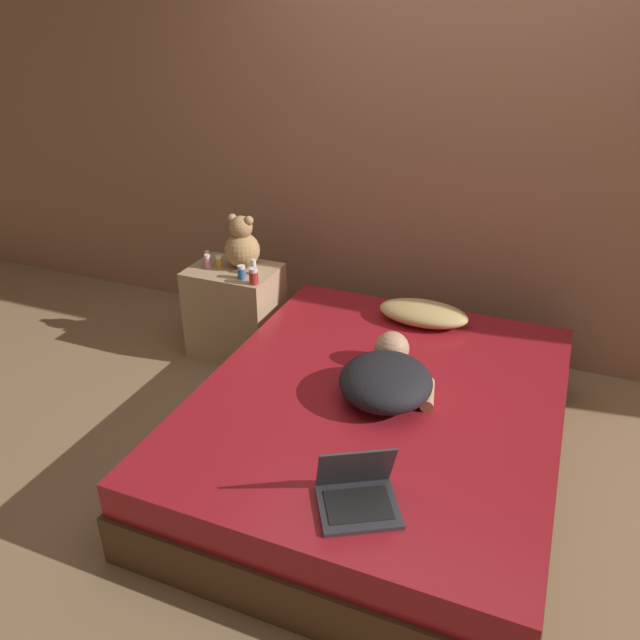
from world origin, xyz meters
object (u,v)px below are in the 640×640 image
object	(u,v)px
bottle_amber	(219,262)
bottle_clear	(208,258)
bottle_white	(254,267)
bottle_red	(254,276)
laptop	(357,492)
bottle_pink	(208,262)
teddy_bear	(242,245)
bottle_blue	(242,272)
person_lying	(387,377)
pillow	(423,313)

from	to	relation	value
bottle_amber	bottle_clear	bearing A→B (deg)	172.00
bottle_clear	bottle_white	size ratio (longest dim) A/B	0.97
bottle_red	bottle_amber	world-z (taller)	bottle_red
bottle_red	bottle_white	world-z (taller)	bottle_red
laptop	bottle_clear	distance (m)	2.00
bottle_red	bottle_pink	world-z (taller)	bottle_red
bottle_amber	bottle_pink	xyz separation A→B (m)	(-0.06, -0.03, 0.00)
teddy_bear	bottle_pink	world-z (taller)	teddy_bear
laptop	bottle_clear	size ratio (longest dim) A/B	4.14
bottle_amber	laptop	bearing A→B (deg)	-45.14
bottle_red	bottle_blue	world-z (taller)	bottle_red
teddy_bear	bottle_amber	xyz separation A→B (m)	(-0.12, -0.07, -0.10)
laptop	bottle_amber	distance (m)	1.93
bottle_white	bottle_pink	xyz separation A→B (m)	(-0.30, -0.02, -0.00)
teddy_bear	person_lying	bearing A→B (deg)	-32.59
pillow	person_lying	distance (m)	0.75
teddy_bear	pillow	bearing A→B (deg)	1.76
bottle_red	teddy_bear	bearing A→B (deg)	131.64
person_lying	teddy_bear	distance (m)	1.35
pillow	bottle_white	distance (m)	1.01
person_lying	laptop	size ratio (longest dim) A/B	1.77
bottle_blue	laptop	bearing A→B (deg)	-47.78
bottle_pink	person_lying	bearing A→B (deg)	-25.27
person_lying	bottle_amber	bearing A→B (deg)	141.19
person_lying	bottle_red	distance (m)	1.09
person_lying	bottle_pink	size ratio (longest dim) A/B	7.46
teddy_bear	bottle_amber	bearing A→B (deg)	-150.66
laptop	bottle_pink	xyz separation A→B (m)	(-1.41, 1.33, 0.16)
person_lying	laptop	world-z (taller)	laptop
bottle_clear	teddy_bear	bearing A→B (deg)	15.41
bottle_blue	bottle_amber	distance (m)	0.22
person_lying	bottle_white	size ratio (longest dim) A/B	7.09
laptop	bottle_amber	size ratio (longest dim) A/B	4.75
bottle_white	teddy_bear	bearing A→B (deg)	145.80
bottle_red	bottle_white	distance (m)	0.14
person_lying	teddy_bear	bearing A→B (deg)	136.08
laptop	bottle_clear	bearing A→B (deg)	106.46
pillow	person_lying	xyz separation A→B (m)	(0.02, -0.75, 0.03)
teddy_bear	bottle_blue	size ratio (longest dim) A/B	4.00
pillow	bottle_pink	size ratio (longest dim) A/B	5.75
bottle_clear	bottle_blue	bearing A→B (deg)	-19.78
teddy_bear	bottle_red	world-z (taller)	teddy_bear
bottle_amber	bottle_pink	size ratio (longest dim) A/B	0.89
bottle_clear	bottle_white	xyz separation A→B (m)	(0.32, -0.02, 0.00)
bottle_red	bottle_amber	bearing A→B (deg)	156.55
person_lying	bottle_white	xyz separation A→B (m)	(-1.01, 0.64, 0.13)
bottle_red	bottle_white	size ratio (longest dim) A/B	1.04
person_lying	bottle_blue	bearing A→B (deg)	140.59
bottle_blue	bottle_amber	world-z (taller)	bottle_blue
person_lying	bottle_blue	distance (m)	1.19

